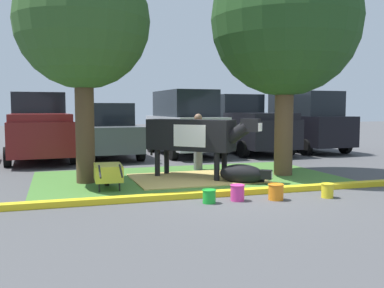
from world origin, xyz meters
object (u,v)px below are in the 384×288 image
object	(u,v)px
bucket_green	(209,196)
bucket_pink	(237,192)
calf_lying	(243,174)
cow_holstein	(194,136)
bucket_orange	(276,192)
sedan_blue	(108,131)
person_handler	(198,140)
wheelbarrow	(108,173)
pickup_truck_black	(244,126)
bucket_yellow	(327,190)
shade_tree_right	(286,22)
pickup_truck_maroon	(39,128)
shade_tree_left	(83,23)
suv_dark_grey	(184,123)
suv_black	(304,121)

from	to	relation	value
bucket_green	bucket_pink	xyz separation A→B (m)	(0.61, 0.04, 0.03)
calf_lying	cow_holstein	bearing A→B (deg)	129.86
bucket_orange	sedan_blue	distance (m)	8.86
person_handler	wheelbarrow	distance (m)	3.72
bucket_orange	pickup_truck_black	size ratio (longest dim) A/B	0.06
bucket_orange	bucket_green	bearing A→B (deg)	175.09
bucket_green	bucket_yellow	xyz separation A→B (m)	(2.51, -0.25, 0.02)
person_handler	bucket_orange	xyz separation A→B (m)	(0.20, -4.38, -0.74)
shade_tree_right	person_handler	size ratio (longest dim) A/B	3.68
sedan_blue	bucket_orange	bearing A→B (deg)	-74.40
wheelbarrow	pickup_truck_maroon	size ratio (longest dim) A/B	0.29
bucket_green	pickup_truck_maroon	world-z (taller)	pickup_truck_maroon
cow_holstein	pickup_truck_black	xyz separation A→B (m)	(4.10, 5.87, -0.02)
bucket_orange	person_handler	bearing A→B (deg)	92.60
shade_tree_right	pickup_truck_black	world-z (taller)	shade_tree_right
shade_tree_left	wheelbarrow	xyz separation A→B (m)	(0.43, -1.02, -3.49)
calf_lying	suv_dark_grey	world-z (taller)	suv_dark_grey
calf_lying	bucket_pink	distance (m)	1.96
bucket_pink	suv_black	distance (m)	10.77
bucket_pink	person_handler	bearing A→B (deg)	82.25
sedan_blue	suv_dark_grey	xyz separation A→B (m)	(2.98, 0.05, 0.29)
bucket_green	sedan_blue	distance (m)	8.48
shade_tree_left	suv_dark_grey	size ratio (longest dim) A/B	1.18
person_handler	suv_black	distance (m)	7.41
bucket_orange	cow_holstein	bearing A→B (deg)	104.60
bucket_yellow	suv_dark_grey	distance (m)	8.77
shade_tree_left	bucket_yellow	distance (m)	6.79
bucket_orange	wheelbarrow	bearing A→B (deg)	145.72
person_handler	suv_dark_grey	size ratio (longest dim) A/B	0.36
shade_tree_left	shade_tree_right	world-z (taller)	shade_tree_right
shade_tree_left	bucket_yellow	size ratio (longest dim) A/B	18.31
bucket_orange	pickup_truck_maroon	bearing A→B (deg)	118.63
bucket_yellow	sedan_blue	distance (m)	9.35
bucket_green	bucket_yellow	distance (m)	2.52
shade_tree_right	sedan_blue	bearing A→B (deg)	125.69
pickup_truck_maroon	pickup_truck_black	distance (m)	8.09
cow_holstein	bucket_orange	xyz separation A→B (m)	(0.78, -2.98, -0.96)
bucket_pink	sedan_blue	distance (m)	8.53
cow_holstein	sedan_blue	bearing A→B (deg)	106.14
suv_dark_grey	shade_tree_right	bearing A→B (deg)	-78.99
bucket_orange	pickup_truck_maroon	world-z (taller)	pickup_truck_maroon
bucket_green	pickup_truck_black	world-z (taller)	pickup_truck_black
cow_holstein	pickup_truck_maroon	distance (m)	6.99
wheelbarrow	pickup_truck_black	size ratio (longest dim) A/B	0.29
wheelbarrow	bucket_yellow	bearing A→B (deg)	-28.06
suv_dark_grey	suv_black	size ratio (longest dim) A/B	1.00
shade_tree_right	suv_black	size ratio (longest dim) A/B	1.32
bucket_orange	suv_black	bearing A→B (deg)	54.99
wheelbarrow	shade_tree_left	bearing A→B (deg)	112.57
calf_lying	bucket_pink	size ratio (longest dim) A/B	3.75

